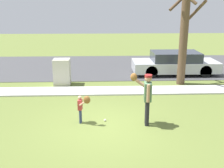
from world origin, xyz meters
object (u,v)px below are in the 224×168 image
object	(u,v)px
baseball	(105,120)
person_adult	(146,94)
street_tree_near	(185,25)
parked_sedan_silver	(175,63)
person_child	(82,105)
utility_cabinet	(62,72)

from	to	relation	value
baseball	person_adult	bearing A→B (deg)	-12.57
person_adult	street_tree_near	size ratio (longest dim) A/B	0.32
person_adult	parked_sedan_silver	world-z (taller)	person_adult
street_tree_near	parked_sedan_silver	xyz separation A→B (m)	(0.19, 1.92, -2.18)
person_child	baseball	size ratio (longest dim) A/B	13.35
person_adult	parked_sedan_silver	size ratio (longest dim) A/B	0.36
person_child	parked_sedan_silver	xyz separation A→B (m)	(4.65, 6.33, -0.03)
person_child	person_adult	bearing A→B (deg)	1.66
person_adult	parked_sedan_silver	xyz separation A→B (m)	(2.62, 6.49, -0.43)
person_adult	baseball	distance (m)	1.68
person_adult	baseball	bearing A→B (deg)	-6.57
person_adult	person_child	distance (m)	2.08
person_child	baseball	distance (m)	0.96
baseball	person_child	bearing A→B (deg)	-169.29
person_adult	utility_cabinet	bearing A→B (deg)	-48.88
utility_cabinet	street_tree_near	xyz separation A→B (m)	(5.73, -0.13, 2.18)
person_child	baseball	world-z (taller)	person_child
baseball	utility_cabinet	bearing A→B (deg)	114.35
utility_cabinet	baseball	bearing A→B (deg)	-65.65
person_adult	street_tree_near	bearing A→B (deg)	-111.95
baseball	utility_cabinet	distance (m)	4.87
utility_cabinet	person_child	bearing A→B (deg)	-74.43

